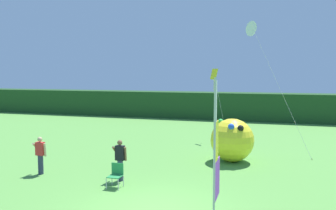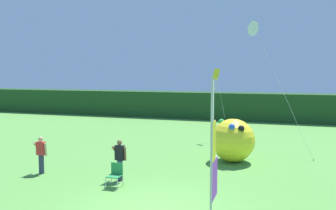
# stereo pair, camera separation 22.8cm
# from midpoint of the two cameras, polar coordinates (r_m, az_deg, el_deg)

# --- Properties ---
(ground_plane) EXTENTS (120.00, 120.00, 0.00)m
(ground_plane) POSITION_cam_midpoint_polar(r_m,az_deg,el_deg) (11.33, -2.08, -16.94)
(ground_plane) COLOR #518E3D
(distant_treeline) EXTENTS (80.00, 2.40, 2.47)m
(distant_treeline) POSITION_cam_midpoint_polar(r_m,az_deg,el_deg) (32.32, 11.00, -0.18)
(distant_treeline) COLOR #1E421E
(distant_treeline) RESTS_ON ground
(banner_flag) EXTENTS (0.06, 1.03, 4.18)m
(banner_flag) POSITION_cam_midpoint_polar(r_m,az_deg,el_deg) (9.62, 8.15, -8.52)
(banner_flag) COLOR #B7B7BC
(banner_flag) RESTS_ON ground
(person_near_banner) EXTENTS (0.55, 0.48, 1.65)m
(person_near_banner) POSITION_cam_midpoint_polar(r_m,az_deg,el_deg) (14.00, -7.50, -8.83)
(person_near_banner) COLOR #2D334C
(person_near_banner) RESTS_ON ground
(person_mid_field) EXTENTS (0.55, 0.48, 1.60)m
(person_mid_field) POSITION_cam_midpoint_polar(r_m,az_deg,el_deg) (15.75, -19.83, -7.61)
(person_mid_field) COLOR #2D334C
(person_mid_field) RESTS_ON ground
(inflatable_balloon) EXTENTS (2.09, 2.09, 2.09)m
(inflatable_balloon) POSITION_cam_midpoint_polar(r_m,az_deg,el_deg) (17.02, 11.07, -5.74)
(inflatable_balloon) COLOR yellow
(inflatable_balloon) RESTS_ON ground
(folding_chair) EXTENTS (0.51, 0.51, 0.89)m
(folding_chair) POSITION_cam_midpoint_polar(r_m,az_deg,el_deg) (13.40, -8.19, -11.12)
(folding_chair) COLOR #BCBCC1
(folding_chair) RESTS_ON ground
(kite_white_delta_1) EXTENTS (3.53, 2.64, 7.19)m
(kite_white_delta_1) POSITION_cam_midpoint_polar(r_m,az_deg,el_deg) (20.37, 14.51, 12.04)
(kite_white_delta_1) COLOR brown
(kite_white_delta_1) RESTS_ON ground
(kite_yellow_diamond_2) EXTENTS (1.29, 0.91, 4.56)m
(kite_yellow_diamond_2) POSITION_cam_midpoint_polar(r_m,az_deg,el_deg) (22.10, 8.35, 4.48)
(kite_yellow_diamond_2) COLOR brown
(kite_yellow_diamond_2) RESTS_ON ground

